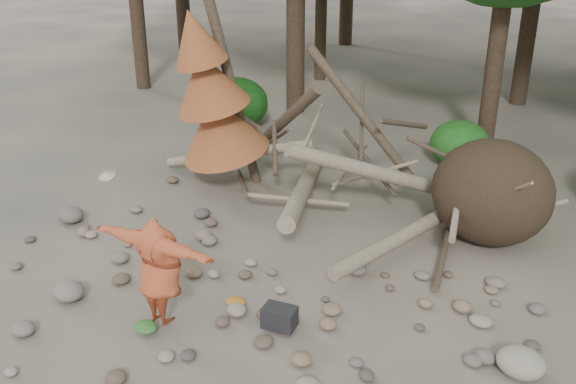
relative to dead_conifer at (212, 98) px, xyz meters
The scene contains 12 objects.
ground 5.05m from the dead_conifer, 47.26° to the right, with size 120.00×120.00×0.00m, color #514C44.
deadfall_pile 5.33m from the dead_conifer, ahead, with size 8.55×5.24×3.30m.
dead_conifer is the anchor object (origin of this frame).
bush_left 4.72m from the dead_conifer, 121.92° to the left, with size 1.80×1.80×1.44m, color #174E14.
bush_mid 6.11m from the dead_conifer, 48.52° to the left, with size 1.40×1.40×1.12m, color #20621C.
frisbee_thrower 5.18m from the dead_conifer, 59.79° to the right, with size 2.24×0.68×2.13m.
backpack 5.71m from the dead_conifer, 40.90° to the right, with size 0.48×0.32×0.32m, color black.
cloth_green 5.67m from the dead_conifer, 62.06° to the right, with size 0.37×0.31×0.14m, color #2E6628.
cloth_orange 5.09m from the dead_conifer, 47.13° to the right, with size 0.34×0.27×0.12m, color #A1631B.
boulder_front_left 5.14m from the dead_conifer, 80.22° to the right, with size 0.52×0.47×0.31m, color slate.
boulder_mid_right 7.96m from the dead_conifer, 19.46° to the right, with size 0.64×0.58×0.39m, color gray.
boulder_mid_left 3.71m from the dead_conifer, 116.69° to the right, with size 0.53×0.48×0.32m, color #615751.
Camera 1 is at (5.37, -6.64, 5.67)m, focal length 40.00 mm.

